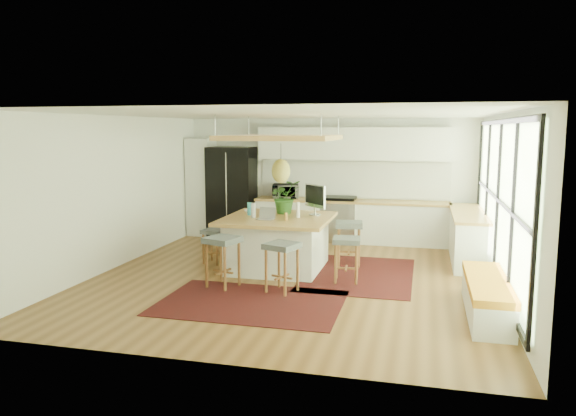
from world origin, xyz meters
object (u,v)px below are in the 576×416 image
(fridge, at_px, (233,196))
(stool_near_left, at_px, (223,265))
(stool_right_back, at_px, (349,246))
(monitor, at_px, (315,201))
(island, at_px, (278,243))
(island_plant, at_px, (285,200))
(stool_right_front, at_px, (346,261))
(stool_near_right, at_px, (282,269))
(stool_left_side, at_px, (214,244))
(microwave, at_px, (286,190))
(laptop, at_px, (265,213))

(fridge, relative_size, stool_near_left, 2.58)
(stool_right_back, xyz_separation_m, monitor, (-0.60, -0.17, 0.83))
(island, relative_size, island_plant, 3.00)
(stool_right_front, bearing_deg, stool_near_left, -157.77)
(stool_near_right, distance_m, monitor, 1.93)
(fridge, relative_size, stool_left_side, 3.25)
(island, distance_m, microwave, 2.80)
(stool_left_side, bearing_deg, stool_right_back, 10.07)
(fridge, relative_size, monitor, 3.40)
(stool_right_back, relative_size, microwave, 1.41)
(stool_left_side, bearing_deg, fridge, 102.05)
(stool_right_front, height_order, island_plant, island_plant)
(stool_right_front, distance_m, microwave, 3.79)
(island, relative_size, stool_left_side, 2.92)
(stool_right_front, bearing_deg, microwave, 119.63)
(stool_near_right, xyz_separation_m, microwave, (-0.97, 4.02, 0.76))
(stool_near_left, xyz_separation_m, island_plant, (0.56, 1.76, 0.82))
(fridge, height_order, stool_left_side, fridge)
(stool_right_front, bearing_deg, stool_right_back, 95.70)
(stool_near_left, height_order, stool_near_right, stool_near_left)
(stool_near_right, xyz_separation_m, stool_left_side, (-1.68, 1.47, 0.00))
(stool_right_front, relative_size, microwave, 1.29)
(stool_near_left, relative_size, laptop, 2.55)
(stool_near_right, height_order, stool_right_front, stool_near_right)
(microwave, xyz_separation_m, island_plant, (0.55, -2.22, 0.05))
(island, xyz_separation_m, stool_near_right, (0.43, -1.36, -0.11))
(stool_near_right, distance_m, laptop, 1.36)
(stool_right_back, xyz_separation_m, island_plant, (-1.17, -0.10, 0.82))
(stool_left_side, bearing_deg, monitor, 8.09)
(stool_left_side, xyz_separation_m, island_plant, (1.27, 0.34, 0.82))
(stool_right_back, distance_m, stool_left_side, 2.48)
(stool_near_right, xyz_separation_m, stool_right_front, (0.87, 0.80, 0.00))
(island, distance_m, stool_near_left, 1.42)
(stool_right_front, relative_size, island_plant, 1.19)
(stool_near_right, distance_m, stool_right_back, 2.05)
(microwave, height_order, island_plant, island_plant)
(stool_right_front, height_order, stool_right_back, stool_right_back)
(laptop, xyz_separation_m, island_plant, (0.15, 0.79, 0.12))
(stool_near_right, height_order, stool_right_back, stool_right_back)
(island, height_order, stool_right_back, island)
(stool_right_front, xyz_separation_m, island_plant, (-1.28, 1.01, 0.82))
(stool_near_left, bearing_deg, monitor, 56.13)
(stool_near_left, relative_size, island_plant, 1.30)
(stool_near_right, relative_size, stool_right_back, 0.95)
(stool_right_front, distance_m, stool_left_side, 2.64)
(island, xyz_separation_m, laptop, (-0.13, -0.34, 0.58))
(stool_near_right, relative_size, monitor, 1.26)
(stool_near_right, bearing_deg, laptop, 118.81)
(island, bearing_deg, stool_left_side, 174.92)
(island, bearing_deg, stool_near_right, -72.30)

